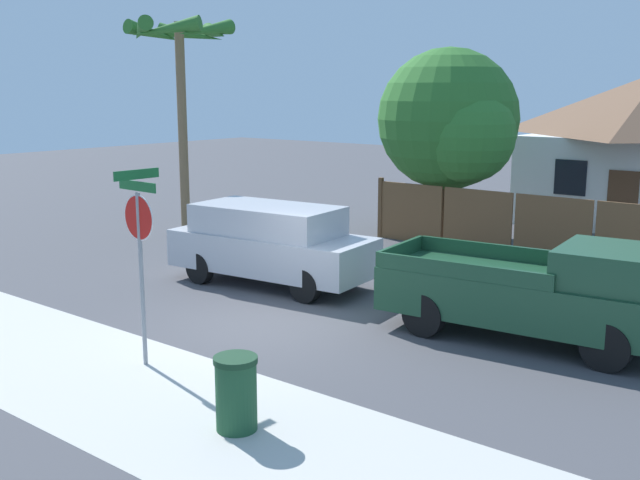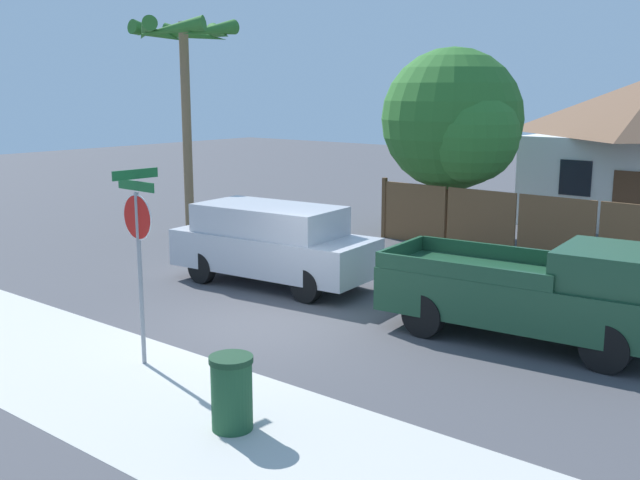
{
  "view_description": "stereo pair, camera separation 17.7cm",
  "coord_description": "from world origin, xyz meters",
  "px_view_note": "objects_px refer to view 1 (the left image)",
  "views": [
    {
      "loc": [
        9.16,
        -10.04,
        4.37
      ],
      "look_at": [
        0.6,
        0.7,
        1.6
      ],
      "focal_mm": 42.0,
      "sensor_mm": 36.0,
      "label": 1
    },
    {
      "loc": [
        9.29,
        -9.93,
        4.37
      ],
      "look_at": [
        0.6,
        0.7,
        1.6
      ],
      "focal_mm": 42.0,
      "sensor_mm": 36.0,
      "label": 2
    }
  ],
  "objects_px": {
    "oak_tree": "(452,123)",
    "red_suv": "(271,242)",
    "palm_tree": "(180,49)",
    "trash_bin": "(236,393)",
    "stop_sign": "(140,235)",
    "orange_pickup": "(539,292)"
  },
  "relations": [
    {
      "from": "orange_pickup",
      "to": "trash_bin",
      "type": "distance_m",
      "value": 6.07
    },
    {
      "from": "oak_tree",
      "to": "red_suv",
      "type": "bearing_deg",
      "value": -94.33
    },
    {
      "from": "palm_tree",
      "to": "orange_pickup",
      "type": "xyz_separation_m",
      "value": [
        12.59,
        -2.97,
        -4.63
      ]
    },
    {
      "from": "red_suv",
      "to": "orange_pickup",
      "type": "distance_m",
      "value": 6.31
    },
    {
      "from": "palm_tree",
      "to": "trash_bin",
      "type": "height_order",
      "value": "palm_tree"
    },
    {
      "from": "oak_tree",
      "to": "orange_pickup",
      "type": "relative_size",
      "value": 1.07
    },
    {
      "from": "stop_sign",
      "to": "trash_bin",
      "type": "distance_m",
      "value": 3.36
    },
    {
      "from": "stop_sign",
      "to": "oak_tree",
      "type": "bearing_deg",
      "value": 98.3
    },
    {
      "from": "oak_tree",
      "to": "stop_sign",
      "type": "height_order",
      "value": "oak_tree"
    },
    {
      "from": "oak_tree",
      "to": "red_suv",
      "type": "height_order",
      "value": "oak_tree"
    },
    {
      "from": "red_suv",
      "to": "orange_pickup",
      "type": "bearing_deg",
      "value": -5.55
    },
    {
      "from": "red_suv",
      "to": "trash_bin",
      "type": "xyz_separation_m",
      "value": [
        4.65,
        -5.8,
        -0.47
      ]
    },
    {
      "from": "palm_tree",
      "to": "trash_bin",
      "type": "distance_m",
      "value": 14.91
    },
    {
      "from": "orange_pickup",
      "to": "red_suv",
      "type": "bearing_deg",
      "value": 174.45
    },
    {
      "from": "palm_tree",
      "to": "orange_pickup",
      "type": "bearing_deg",
      "value": -13.29
    },
    {
      "from": "oak_tree",
      "to": "red_suv",
      "type": "relative_size",
      "value": 1.15
    },
    {
      "from": "red_suv",
      "to": "palm_tree",
      "type": "bearing_deg",
      "value": 148.69
    },
    {
      "from": "oak_tree",
      "to": "trash_bin",
      "type": "relative_size",
      "value": 5.57
    },
    {
      "from": "trash_bin",
      "to": "oak_tree",
      "type": "bearing_deg",
      "value": 107.48
    },
    {
      "from": "orange_pickup",
      "to": "palm_tree",
      "type": "bearing_deg",
      "value": 160.93
    },
    {
      "from": "palm_tree",
      "to": "stop_sign",
      "type": "bearing_deg",
      "value": -44.75
    },
    {
      "from": "oak_tree",
      "to": "palm_tree",
      "type": "bearing_deg",
      "value": -148.18
    }
  ]
}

